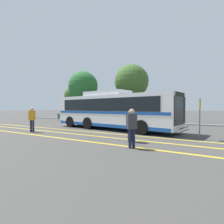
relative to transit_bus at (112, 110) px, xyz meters
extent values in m
plane|color=#423F3D|center=(-0.25, 0.12, -1.63)|extent=(220.00, 220.00, 0.00)
cube|color=gold|center=(0.02, -2.20, -1.62)|extent=(31.12, 0.20, 0.01)
cube|color=gold|center=(0.02, -3.63, -1.62)|extent=(31.12, 0.20, 0.01)
cube|color=gold|center=(0.02, -5.29, -1.62)|extent=(31.12, 0.20, 0.01)
cube|color=#99999E|center=(0.02, 7.11, -1.55)|extent=(39.12, 0.36, 0.15)
cube|color=white|center=(0.02, 0.00, -0.05)|extent=(11.36, 3.97, 2.51)
cube|color=black|center=(0.02, 0.00, 0.42)|extent=(9.82, 3.79, 0.99)
cube|color=#194CA5|center=(0.02, 0.00, -0.19)|extent=(11.14, 3.98, 0.20)
cube|color=#194CA5|center=(0.02, 0.00, -1.19)|extent=(11.14, 3.97, 0.24)
cube|color=black|center=(5.55, -0.76, 0.01)|extent=(0.34, 2.16, 1.83)
cube|color=black|center=(5.55, -0.76, 1.05)|extent=(0.28, 1.72, 0.24)
cube|color=silver|center=(-0.53, 0.07, 1.40)|extent=(4.13, 2.49, 0.39)
cube|color=black|center=(5.82, -0.80, -1.08)|extent=(0.29, 1.84, 0.04)
cube|color=black|center=(5.82, -0.80, -1.28)|extent=(0.29, 1.84, 0.04)
cylinder|color=black|center=(3.60, 0.70, -1.13)|extent=(1.03, 0.41, 1.00)
cylinder|color=black|center=(3.27, -1.65, -1.13)|extent=(1.03, 0.41, 1.00)
cylinder|color=black|center=(-1.47, 1.40, -1.13)|extent=(1.03, 0.41, 1.00)
cylinder|color=black|center=(-1.80, -0.95, -1.13)|extent=(1.03, 0.41, 1.00)
cylinder|color=black|center=(-3.79, 1.72, -1.13)|extent=(1.03, 0.41, 1.00)
cylinder|color=black|center=(-4.11, -0.63, -1.13)|extent=(1.03, 0.41, 1.00)
cube|color=#335B33|center=(-9.23, 5.60, -0.98)|extent=(4.93, 2.09, 0.70)
cube|color=black|center=(-9.11, 5.60, -0.39)|extent=(2.13, 1.68, 0.48)
cylinder|color=black|center=(-10.66, 4.66, -1.33)|extent=(0.61, 0.24, 0.60)
cylinder|color=black|center=(-10.78, 6.32, -1.33)|extent=(0.61, 0.24, 0.60)
cylinder|color=black|center=(-7.68, 4.87, -1.33)|extent=(0.61, 0.24, 0.60)
cylinder|color=black|center=(-7.80, 6.53, -1.33)|extent=(0.61, 0.24, 0.60)
cube|color=black|center=(-2.53, 5.27, -0.97)|extent=(4.82, 1.96, 0.72)
cube|color=black|center=(-2.41, 5.27, -0.34)|extent=(2.04, 1.68, 0.55)
cylinder|color=black|center=(-4.03, 4.42, -1.33)|extent=(0.60, 0.21, 0.60)
cylinder|color=black|center=(-3.99, 6.19, -1.33)|extent=(0.60, 0.21, 0.60)
cylinder|color=black|center=(-1.06, 4.36, -1.33)|extent=(0.60, 0.21, 0.60)
cylinder|color=black|center=(-1.02, 6.13, -1.33)|extent=(0.60, 0.21, 0.60)
cylinder|color=#191E38|center=(-4.12, -4.49, -1.18)|extent=(0.14, 0.14, 0.89)
cylinder|color=#191E38|center=(-4.26, -4.58, -1.18)|extent=(0.14, 0.14, 0.89)
cube|color=orange|center=(-4.19, -4.53, -0.38)|extent=(0.47, 0.41, 0.70)
sphere|color=tan|center=(-4.19, -4.53, 0.09)|extent=(0.24, 0.24, 0.24)
cylinder|color=black|center=(3.58, -4.25, -1.22)|extent=(0.14, 0.14, 0.82)
cylinder|color=black|center=(3.64, -4.09, -1.22)|extent=(0.14, 0.14, 0.82)
cube|color=#333338|center=(3.61, -4.17, -0.49)|extent=(0.35, 0.47, 0.65)
sphere|color=#9E704C|center=(3.61, -4.17, -0.05)|extent=(0.22, 0.22, 0.22)
cylinder|color=#191E38|center=(4.23, -5.55, -1.20)|extent=(0.14, 0.14, 0.85)
cylinder|color=#191E38|center=(4.35, -5.43, -1.20)|extent=(0.14, 0.14, 0.85)
cube|color=#333338|center=(4.29, -5.49, -0.44)|extent=(0.45, 0.45, 0.68)
sphere|color=tan|center=(4.29, -5.49, 0.02)|extent=(0.23, 0.23, 0.23)
cylinder|color=#59595E|center=(6.73, -1.57, -0.45)|extent=(0.07, 0.07, 2.34)
cube|color=yellow|center=(6.73, -1.57, 0.39)|extent=(0.08, 0.40, 0.56)
cylinder|color=#513823|center=(-2.87, 10.40, 0.26)|extent=(0.28, 0.28, 3.77)
sphere|color=#3D6028|center=(-2.87, 10.40, 3.96)|extent=(4.84, 4.84, 4.84)
cylinder|color=#513823|center=(-11.12, 9.56, 0.16)|extent=(0.28, 0.28, 3.57)
sphere|color=#28662D|center=(-11.12, 9.56, 3.74)|extent=(4.78, 4.78, 4.78)
cylinder|color=#513823|center=(-15.41, 12.00, -0.21)|extent=(0.28, 0.28, 2.84)
sphere|color=#3D6028|center=(-15.41, 12.00, 2.54)|extent=(3.54, 3.54, 3.54)
camera|label=1|loc=(7.48, -12.62, 0.17)|focal=28.00mm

